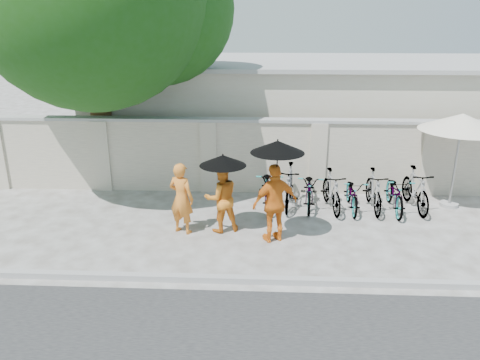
{
  "coord_description": "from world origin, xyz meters",
  "views": [
    {
      "loc": [
        0.46,
        -9.29,
        4.67
      ],
      "look_at": [
        -0.03,
        0.95,
        1.1
      ],
      "focal_mm": 35.0,
      "sensor_mm": 36.0,
      "label": 1
    }
  ],
  "objects_px": {
    "monk_right": "(275,203)",
    "patio_umbrella": "(462,123)",
    "monk_left": "(181,198)",
    "monk_center": "(221,198)"
  },
  "relations": [
    {
      "from": "monk_left",
      "to": "monk_right",
      "type": "bearing_deg",
      "value": -165.17
    },
    {
      "from": "monk_left",
      "to": "patio_umbrella",
      "type": "distance_m",
      "value": 7.1
    },
    {
      "from": "monk_left",
      "to": "patio_umbrella",
      "type": "xyz_separation_m",
      "value": [
        6.71,
        1.87,
        1.38
      ]
    },
    {
      "from": "monk_right",
      "to": "patio_umbrella",
      "type": "bearing_deg",
      "value": -179.07
    },
    {
      "from": "patio_umbrella",
      "to": "monk_left",
      "type": "bearing_deg",
      "value": -164.42
    },
    {
      "from": "monk_center",
      "to": "patio_umbrella",
      "type": "relative_size",
      "value": 0.66
    },
    {
      "from": "monk_left",
      "to": "patio_umbrella",
      "type": "height_order",
      "value": "patio_umbrella"
    },
    {
      "from": "monk_right",
      "to": "patio_umbrella",
      "type": "xyz_separation_m",
      "value": [
        4.61,
        2.2,
        1.33
      ]
    },
    {
      "from": "monk_center",
      "to": "monk_left",
      "type": "bearing_deg",
      "value": -12.46
    },
    {
      "from": "monk_center",
      "to": "monk_right",
      "type": "xyz_separation_m",
      "value": [
        1.2,
        -0.45,
        0.07
      ]
    }
  ]
}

